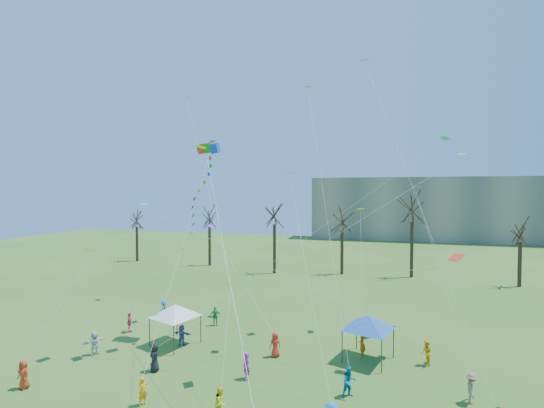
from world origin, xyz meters
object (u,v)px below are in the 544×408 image
(canopy_tent_white, at_px, (175,310))
(canopy_tent_blue, at_px, (368,322))
(distant_building, at_px, (439,209))
(big_box_kite, at_px, (200,205))

(canopy_tent_white, relative_size, canopy_tent_blue, 0.98)
(canopy_tent_blue, bearing_deg, distant_building, 78.31)
(distant_building, xyz_separation_m, canopy_tent_blue, (-15.01, -72.52, -4.83))
(big_box_kite, xyz_separation_m, canopy_tent_blue, (12.77, 0.01, -8.00))
(big_box_kite, distance_m, canopy_tent_white, 8.27)
(distant_building, relative_size, canopy_tent_blue, 15.00)
(distant_building, height_order, big_box_kite, big_box_kite)
(big_box_kite, bearing_deg, canopy_tent_blue, 0.07)
(distant_building, height_order, canopy_tent_blue, distant_building)
(big_box_kite, bearing_deg, canopy_tent_white, -143.00)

